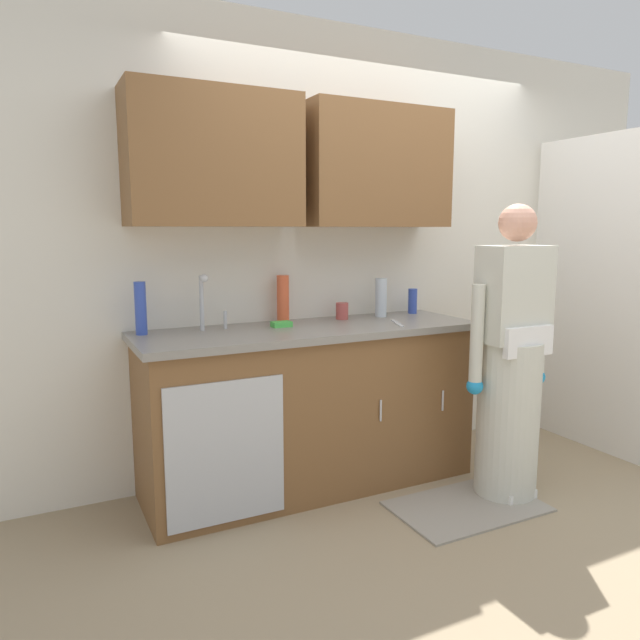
{
  "coord_description": "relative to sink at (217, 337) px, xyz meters",
  "views": [
    {
      "loc": [
        -1.96,
        -2.26,
        1.49
      ],
      "look_at": [
        -0.56,
        0.55,
        1.0
      ],
      "focal_mm": 33.0,
      "sensor_mm": 36.0,
      "label": 1
    }
  ],
  "objects": [
    {
      "name": "person_at_sink",
      "position": [
        1.47,
        -0.61,
        -0.23
      ],
      "size": [
        0.55,
        0.34,
        1.62
      ],
      "color": "white",
      "rests_on": "ground"
    },
    {
      "name": "closet_door_panel",
      "position": [
        2.54,
        -0.31,
        0.12
      ],
      "size": [
        0.04,
        1.1,
        2.1
      ],
      "primitive_type": "cube",
      "rotation": [
        0.0,
        0.0,
        1.57
      ],
      "color": "silver",
      "rests_on": "ground"
    },
    {
      "name": "bottle_soap",
      "position": [
        -0.36,
        0.16,
        0.15
      ],
      "size": [
        0.06,
        0.06,
        0.28
      ],
      "primitive_type": "cylinder",
      "color": "#334CB2",
      "rests_on": "countertop"
    },
    {
      "name": "bottle_cleaner_spray",
      "position": [
        0.46,
        0.2,
        0.15
      ],
      "size": [
        0.07,
        0.07,
        0.28
      ],
      "primitive_type": "cylinder",
      "color": "#E05933",
      "rests_on": "countertop"
    },
    {
      "name": "counter_cabinet",
      "position": [
        0.54,
        -0.01,
        -0.48
      ],
      "size": [
        1.9,
        0.62,
        0.9
      ],
      "color": "brown",
      "rests_on": "ground"
    },
    {
      "name": "countertop",
      "position": [
        0.54,
        -0.01,
        -0.01
      ],
      "size": [
        1.96,
        0.66,
        0.04
      ],
      "primitive_type": "cube",
      "color": "gray",
      "rests_on": "counter_cabinet"
    },
    {
      "name": "floor_mat",
      "position": [
        1.17,
        -0.66,
        -0.92
      ],
      "size": [
        0.8,
        0.5,
        0.01
      ],
      "primitive_type": "cube",
      "color": "gray",
      "rests_on": "ground"
    },
    {
      "name": "ground_plane",
      "position": [
        1.09,
        -0.71,
        -0.93
      ],
      "size": [
        9.0,
        9.0,
        0.0
      ],
      "primitive_type": "plane",
      "color": "#998466"
    },
    {
      "name": "sink",
      "position": [
        0.0,
        0.0,
        0.0
      ],
      "size": [
        0.5,
        0.36,
        0.35
      ],
      "color": "#B7BABF",
      "rests_on": "counter_cabinet"
    },
    {
      "name": "bottle_dish_liquid",
      "position": [
        1.37,
        0.18,
        0.1
      ],
      "size": [
        0.06,
        0.06,
        0.16
      ],
      "primitive_type": "cylinder",
      "color": "#334CB2",
      "rests_on": "countertop"
    },
    {
      "name": "cup_by_sink",
      "position": [
        0.84,
        0.16,
        0.07
      ],
      "size": [
        0.08,
        0.08,
        0.1
      ],
      "primitive_type": "cylinder",
      "color": "#B24C47",
      "rests_on": "countertop"
    },
    {
      "name": "kitchen_wall_with_uppers",
      "position": [
        0.95,
        0.29,
        0.55
      ],
      "size": [
        4.8,
        0.44,
        2.7
      ],
      "color": "silver",
      "rests_on": "ground"
    },
    {
      "name": "knife_on_counter",
      "position": [
        1.04,
        -0.14,
        0.02
      ],
      "size": [
        0.11,
        0.23,
        0.01
      ],
      "primitive_type": "cube",
      "rotation": [
        0.0,
        0.0,
        4.35
      ],
      "color": "silver",
      "rests_on": "countertop"
    },
    {
      "name": "sponge",
      "position": [
        0.39,
        0.06,
        0.03
      ],
      "size": [
        0.11,
        0.07,
        0.03
      ],
      "primitive_type": "cube",
      "color": "#4CBF4C",
      "rests_on": "countertop"
    },
    {
      "name": "bottle_water_tall",
      "position": [
        1.11,
        0.14,
        0.14
      ],
      "size": [
        0.07,
        0.07,
        0.24
      ],
      "primitive_type": "cylinder",
      "color": "silver",
      "rests_on": "countertop"
    }
  ]
}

